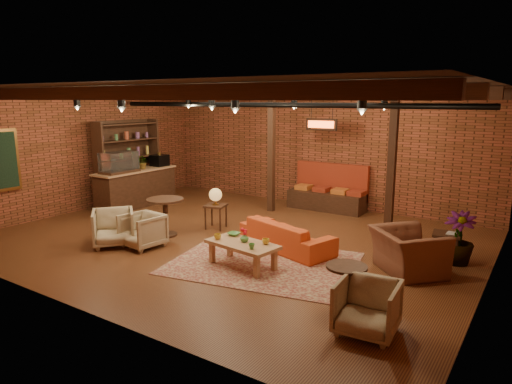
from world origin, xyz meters
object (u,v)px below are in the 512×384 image
Objects in this scene: armchair_a at (113,226)px; armchair_right at (408,244)px; round_table_left at (165,211)px; armchair_b at (142,229)px; sofa at (287,235)px; side_table_book at (446,235)px; coffee_table at (242,245)px; side_table_lamp at (216,198)px; round_table_right at (346,281)px; plant_tall at (463,186)px; armchair_far at (367,305)px.

armchair_a is 5.80m from armchair_right.
round_table_left is 1.09× the size of armchair_b.
side_table_book is at bearing -142.09° from sofa.
side_table_book is at bearing 38.18° from coffee_table.
armchair_b is at bearing -101.39° from side_table_lamp.
side_table_book is at bearing -69.13° from armchair_right.
side_table_lamp reaches higher than round_table_left.
armchair_a is 0.72× the size of armchair_right.
sofa is 3.58m from armchair_a.
armchair_a is (-0.41, -1.10, -0.15)m from round_table_left.
armchair_right is (4.92, 1.57, 0.12)m from armchair_b.
coffee_table is 2.53× the size of side_table_book.
round_table_right is at bearing -29.15° from side_table_lamp.
sofa is 0.70× the size of plant_tall.
round_table_right is at bearing -108.23° from plant_tall.
plant_tall is at bearing -25.86° from armchair_a.
armchair_far is 3.60m from plant_tall.
armchair_far is at bearing -56.38° from armchair_a.
armchair_right is 2.03m from round_table_right.
coffee_table reaches higher than round_table_right.
plant_tall is (0.97, 2.95, 1.01)m from round_table_right.
armchair_right reaches higher than round_table_right.
round_table_right is (4.21, -2.35, -0.27)m from side_table_lamp.
coffee_table is (-0.19, -1.28, 0.10)m from sofa.
plant_tall is at bearing 35.59° from coffee_table.
armchair_far is at bearing -2.88° from armchair_b.
armchair_b reaches higher than side_table_book.
round_table_right is 3.26m from plant_tall.
side_table_lamp reaches higher than side_table_book.
sofa is at bearing 81.49° from coffee_table.
side_table_lamp reaches higher than coffee_table.
coffee_table is 2.34m from round_table_right.
round_table_left is 1.08× the size of armchair_far.
armchair_b is 0.66× the size of armchair_right.
coffee_table is 2.97m from armchair_a.
armchair_right is at bearing -4.36° from side_table_lamp.
round_table_right is (2.25, -0.64, 0.05)m from coffee_table.
armchair_a is (-0.97, -2.17, -0.32)m from side_table_lamp.
armchair_a is 5.19m from round_table_right.
coffee_table reaches higher than sofa.
armchair_right is at bearing -124.62° from plant_tall.
sofa is at bearing -11.31° from side_table_lamp.
plant_tall is at bearing 16.24° from round_table_left.
armchair_b is 0.26× the size of plant_tall.
armchair_far reaches higher than armchair_b.
armchair_a is at bearing -171.03° from coffee_table.
armchair_right is 2.46m from armchair_far.
armchair_right reaches higher than armchair_a.
armchair_right reaches higher than armchair_far.
armchair_a reaches higher than armchair_far.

